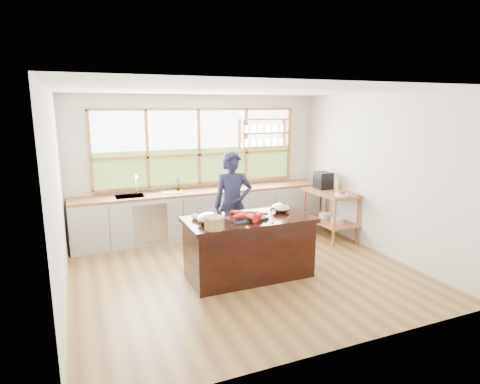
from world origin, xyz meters
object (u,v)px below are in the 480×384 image
wicker_basket (214,223)px  island (249,247)px  cook (233,205)px  espresso_machine (323,180)px

wicker_basket → island: bearing=27.3°
cook → espresso_machine: (2.10, 0.51, 0.18)m
island → wicker_basket: bearing=-152.7°
espresso_machine → island: bearing=-146.9°
island → espresso_machine: (2.19, 1.37, 0.61)m
espresso_machine → cook: bearing=-165.3°
cook → espresso_machine: bearing=26.2°
wicker_basket → espresso_machine: bearing=31.0°
espresso_machine → wicker_basket: size_ratio=1.25×
cook → espresso_machine: 2.17m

